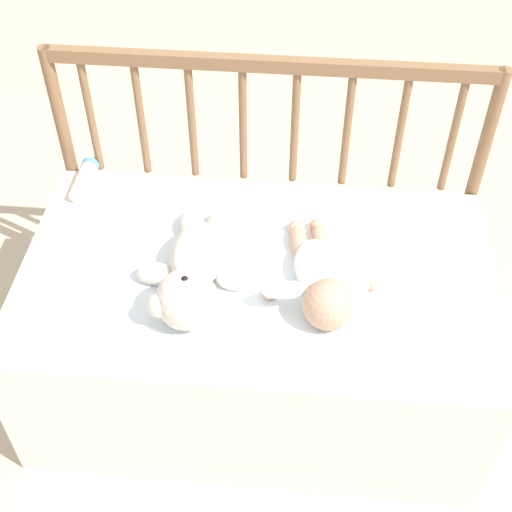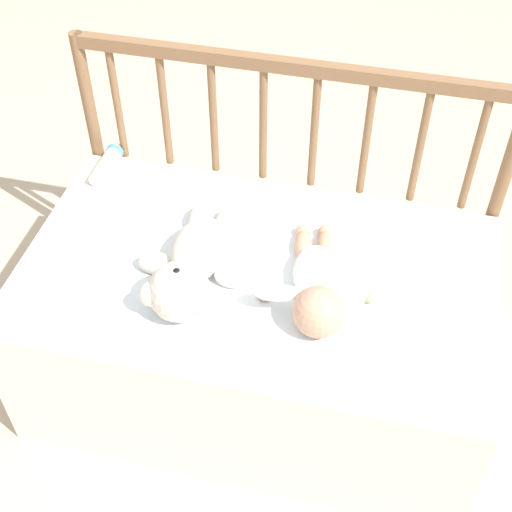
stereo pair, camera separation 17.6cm
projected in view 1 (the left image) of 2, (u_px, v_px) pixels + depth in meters
The scene contains 7 objects.
ground_plane at pixel (256, 377), 2.14m from camera, with size 12.00×12.00×0.00m, color #C6B293.
crib_mattress at pixel (256, 329), 1.97m from camera, with size 1.20×0.71×0.47m.
crib_rail at pixel (269, 141), 1.97m from camera, with size 1.20×0.04×0.85m.
blanket at pixel (253, 273), 1.80m from camera, with size 0.81×0.53×0.01m.
teddy_bear at pixel (194, 272), 1.72m from camera, with size 0.30×0.43×0.15m.
baby at pixel (321, 280), 1.72m from camera, with size 0.29×0.39×0.12m.
baby_bottle at pixel (85, 177), 2.03m from camera, with size 0.05×0.17×0.05m.
Camera 1 is at (0.11, -1.23, 1.78)m, focal length 50.00 mm.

